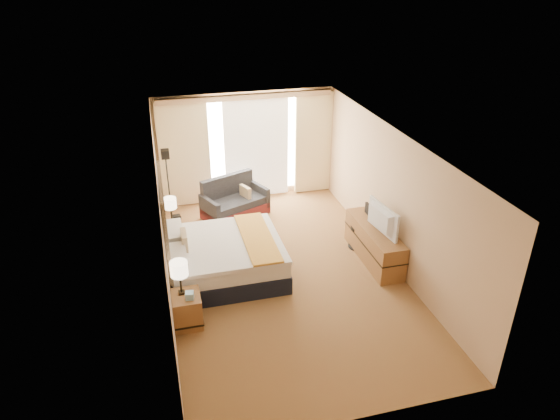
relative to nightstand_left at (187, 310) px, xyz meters
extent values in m
cube|color=#60291B|center=(1.87, 1.05, -0.28)|extent=(4.20, 7.00, 0.02)
cube|color=silver|center=(1.87, 1.05, 2.33)|extent=(4.20, 7.00, 0.02)
cube|color=tan|center=(1.87, 4.55, 1.02)|extent=(4.20, 0.02, 2.60)
cube|color=tan|center=(1.87, -2.45, 1.02)|extent=(4.20, 0.02, 2.60)
cube|color=tan|center=(-0.23, 1.05, 1.02)|extent=(0.02, 7.00, 2.60)
cube|color=tan|center=(3.97, 1.05, 1.02)|extent=(0.02, 7.00, 2.60)
cube|color=black|center=(-0.19, 1.25, 1.01)|extent=(0.06, 1.85, 1.50)
cube|color=brown|center=(0.00, 0.00, 0.00)|extent=(0.45, 0.52, 0.55)
cube|color=brown|center=(0.00, 2.50, 0.00)|extent=(0.45, 0.52, 0.55)
cube|color=brown|center=(3.70, 1.05, 0.07)|extent=(0.50, 1.80, 0.70)
cube|color=white|center=(2.12, 4.52, 1.04)|extent=(2.30, 0.02, 2.30)
cube|color=#F8EAAF|center=(0.42, 4.43, 0.99)|extent=(1.15, 0.09, 2.50)
cube|color=#F8EAAF|center=(3.52, 4.43, 0.99)|extent=(0.90, 0.09, 2.50)
cube|color=white|center=(2.12, 4.48, 0.99)|extent=(1.55, 0.04, 2.50)
cube|color=tan|center=(1.87, 4.39, 2.25)|extent=(4.00, 0.16, 0.12)
cube|color=black|center=(0.82, 1.24, -0.10)|extent=(2.05, 1.86, 0.34)
cube|color=silver|center=(0.82, 1.24, 0.21)|extent=(2.00, 1.81, 0.29)
cube|color=silver|center=(0.90, 1.24, 0.38)|extent=(1.88, 1.88, 0.07)
cube|color=#BF732C|center=(1.43, 1.24, 0.43)|extent=(0.54, 1.88, 0.04)
cube|color=silver|center=(-0.03, 0.79, 0.51)|extent=(0.27, 0.76, 0.18)
cube|color=silver|center=(-0.03, 1.69, 0.51)|extent=(0.27, 0.76, 0.18)
cube|color=beige|center=(0.11, 1.24, 0.55)|extent=(0.10, 0.41, 0.35)
cube|color=maroon|center=(1.41, 3.57, -0.15)|extent=(1.63, 1.28, 0.26)
cube|color=#313136|center=(1.43, 3.52, 0.06)|extent=(1.47, 1.10, 0.16)
cube|color=#313136|center=(1.28, 3.85, 0.34)|extent=(1.28, 0.67, 0.57)
cube|color=#313136|center=(0.79, 3.30, 0.09)|extent=(0.40, 0.75, 0.46)
cube|color=#313136|center=(2.02, 3.83, 0.09)|extent=(0.40, 0.75, 0.46)
cube|color=beige|center=(1.66, 3.62, 0.24)|extent=(0.22, 0.36, 0.33)
cube|color=black|center=(-0.03, 3.35, -0.26)|extent=(0.23, 0.23, 0.02)
cylinder|color=black|center=(-0.03, 3.35, 0.56)|extent=(0.03, 0.03, 1.61)
cube|color=black|center=(-0.03, 3.35, 1.44)|extent=(0.17, 0.17, 0.19)
cylinder|color=black|center=(3.62, 1.55, -0.26)|extent=(0.45, 0.45, 0.03)
cylinder|color=black|center=(3.62, 1.55, -0.04)|extent=(0.05, 0.05, 0.40)
cylinder|color=black|center=(3.62, 1.55, 0.16)|extent=(0.39, 0.39, 0.06)
cube|color=black|center=(3.78, 1.55, 0.42)|extent=(0.05, 0.36, 0.45)
cube|color=black|center=(-0.06, 0.07, 0.29)|extent=(0.10, 0.10, 0.04)
cylinder|color=black|center=(-0.06, 0.07, 0.49)|extent=(0.03, 0.03, 0.35)
cylinder|color=beige|center=(-0.06, 0.07, 0.74)|extent=(0.28, 0.28, 0.24)
cube|color=black|center=(-0.05, 2.55, 0.29)|extent=(0.09, 0.09, 0.04)
cylinder|color=black|center=(-0.05, 2.55, 0.47)|extent=(0.03, 0.03, 0.32)
cylinder|color=beige|center=(-0.05, 2.55, 0.70)|extent=(0.25, 0.25, 0.22)
cube|color=#8ABAD6|center=(0.06, -0.09, 0.33)|extent=(0.14, 0.14, 0.12)
cube|color=black|center=(0.04, 2.68, 0.31)|extent=(0.20, 0.16, 0.07)
imported|color=black|center=(3.65, 0.86, 0.70)|extent=(0.24, 0.97, 0.55)
camera|label=1|loc=(-0.17, -6.57, 5.03)|focal=32.00mm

